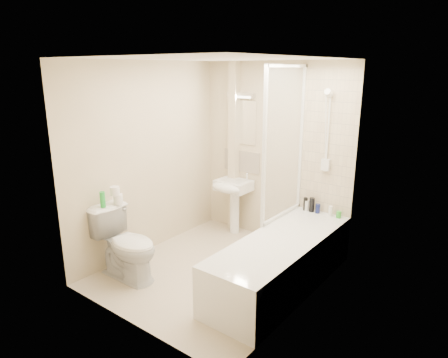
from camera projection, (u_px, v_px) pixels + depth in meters
The scene contains 25 objects.
floor at pixel (216, 271), 4.69m from camera, with size 2.50×2.50×0.00m, color beige.
wall_back at pixel (274, 154), 5.32m from camera, with size 2.20×0.02×2.40m, color beige.
wall_left at pixel (147, 159), 5.01m from camera, with size 0.02×2.50×2.40m, color beige.
wall_right at pixel (307, 191), 3.72m from camera, with size 0.02×2.50×2.40m, color beige.
ceiling at pixel (215, 58), 4.04m from camera, with size 2.20×2.50×0.02m, color white.
tile_back at pixel (328, 144), 4.81m from camera, with size 0.70×0.01×1.75m, color beige.
tile_right at pixel (317, 163), 3.82m from camera, with size 0.01×2.10×1.75m, color beige.
pipe_boxing at pixel (234, 149), 5.64m from camera, with size 0.12×0.12×2.40m, color beige.
splashback at pixel (242, 161), 5.66m from camera, with size 0.60×0.01×0.30m, color beige.
mirror at pixel (242, 122), 5.51m from camera, with size 0.46×0.01×0.60m, color white.
strip_light at pixel (241, 95), 5.40m from camera, with size 0.42×0.07×0.07m, color silver.
bathtub at pixel (281, 261), 4.32m from camera, with size 0.70×2.10×0.55m.
shower_screen at pixel (285, 144), 4.67m from camera, with size 0.04×0.92×1.80m.
shower_fixture at pixel (327, 134), 4.74m from camera, with size 0.10×0.16×0.99m.
pedestal_sink at pixel (232, 192), 5.60m from camera, with size 0.47×0.45×0.90m.
bottle_black_a at pixel (305, 204), 5.09m from camera, with size 0.05×0.05×0.16m, color black.
bottle_white_a at pixel (307, 206), 5.08m from camera, with size 0.06×0.06×0.13m, color silver.
bottle_black_b at pixel (312, 205), 5.03m from camera, with size 0.06×0.06×0.18m, color black.
bottle_blue at pixel (318, 209), 4.99m from camera, with size 0.06×0.06×0.12m, color navy.
bottle_white_b at pixel (330, 211), 4.89m from camera, with size 0.05×0.05×0.12m, color white.
bottle_green at pixel (339, 215), 4.84m from camera, with size 0.06×0.06×0.08m, color green.
toilet at pixel (127, 244), 4.46m from camera, with size 0.80×0.46×0.81m, color white.
toilet_roll_lower at pixel (118, 199), 4.54m from camera, with size 0.11×0.11×0.11m, color white.
toilet_roll_upper at pixel (115, 191), 4.49m from camera, with size 0.11×0.11×0.10m, color white.
green_bottle at pixel (103, 200), 4.41m from camera, with size 0.06×0.06×0.18m, color green.
Camera 1 is at (2.65, -3.29, 2.31)m, focal length 32.00 mm.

